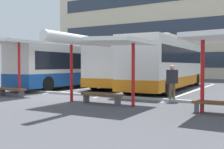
% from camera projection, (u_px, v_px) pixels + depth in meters
% --- Properties ---
extents(ground_plane, '(160.00, 160.00, 0.00)m').
position_uv_depth(ground_plane, '(60.00, 97.00, 14.94)').
color(ground_plane, '#47474C').
extents(terminal_building, '(40.50, 15.00, 20.03)m').
position_uv_depth(terminal_building, '(196.00, 19.00, 41.60)').
color(terminal_building, beige).
rests_on(terminal_building, ground).
extents(coach_bus_0, '(2.60, 12.12, 3.50)m').
position_uv_depth(coach_bus_0, '(75.00, 67.00, 22.09)').
color(coach_bus_0, silver).
rests_on(coach_bus_0, ground).
extents(coach_bus_1, '(3.47, 10.92, 3.58)m').
position_uv_depth(coach_bus_1, '(128.00, 66.00, 22.39)').
color(coach_bus_1, silver).
rests_on(coach_bus_1, ground).
extents(coach_bus_2, '(3.09, 12.21, 3.76)m').
position_uv_depth(coach_bus_2, '(168.00, 64.00, 19.74)').
color(coach_bus_2, silver).
rests_on(coach_bus_2, ground).
extents(lane_stripe_0, '(0.16, 14.00, 0.01)m').
position_uv_depth(lane_stripe_0, '(69.00, 85.00, 24.25)').
color(lane_stripe_0, white).
rests_on(lane_stripe_0, ground).
extents(lane_stripe_1, '(0.16, 14.00, 0.01)m').
position_uv_depth(lane_stripe_1, '(104.00, 86.00, 22.42)').
color(lane_stripe_1, white).
rests_on(lane_stripe_1, ground).
extents(lane_stripe_2, '(0.16, 14.00, 0.01)m').
position_uv_depth(lane_stripe_2, '(146.00, 88.00, 20.60)').
color(lane_stripe_2, white).
rests_on(lane_stripe_2, ground).
extents(lane_stripe_3, '(0.16, 14.00, 0.01)m').
position_uv_depth(lane_stripe_3, '(195.00, 90.00, 18.77)').
color(lane_stripe_3, white).
rests_on(lane_stripe_3, ground).
extents(bench_3, '(1.80, 0.44, 0.45)m').
position_uv_depth(bench_3, '(11.00, 90.00, 15.21)').
color(bench_3, brown).
rests_on(bench_3, ground).
extents(waiting_shelter_2, '(4.23, 5.05, 2.92)m').
position_uv_depth(waiting_shelter_2, '(97.00, 42.00, 11.88)').
color(waiting_shelter_2, red).
rests_on(waiting_shelter_2, ground).
extents(bench_4, '(2.00, 0.49, 0.45)m').
position_uv_depth(bench_4, '(101.00, 96.00, 12.29)').
color(bench_4, brown).
rests_on(bench_4, ground).
extents(bench_5, '(1.59, 0.52, 0.45)m').
position_uv_depth(bench_5, '(215.00, 105.00, 9.74)').
color(bench_5, brown).
rests_on(bench_5, ground).
extents(platform_kerb, '(44.00, 0.24, 0.12)m').
position_uv_depth(platform_kerb, '(73.00, 94.00, 15.93)').
color(platform_kerb, '#ADADA8').
rests_on(platform_kerb, ground).
extents(waiting_passenger_0, '(0.52, 0.50, 1.74)m').
position_uv_depth(waiting_passenger_0, '(172.00, 80.00, 12.98)').
color(waiting_passenger_0, brown).
rests_on(waiting_passenger_0, ground).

